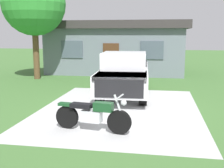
# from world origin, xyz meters

# --- Properties ---
(ground_plane) EXTENTS (80.00, 80.00, 0.00)m
(ground_plane) POSITION_xyz_m (0.00, 0.00, 0.00)
(ground_plane) COLOR #416C33
(driveway_pad) EXTENTS (5.58, 7.41, 0.01)m
(driveway_pad) POSITION_xyz_m (0.00, 0.00, 0.00)
(driveway_pad) COLOR #B8B8B8
(driveway_pad) RESTS_ON ground
(motorcycle) EXTENTS (2.20, 0.72, 1.09)m
(motorcycle) POSITION_xyz_m (-0.39, -2.40, 0.47)
(motorcycle) COLOR black
(motorcycle) RESTS_ON ground
(pickup_truck) EXTENTS (2.29, 5.72, 1.90)m
(pickup_truck) POSITION_xyz_m (-0.14, 2.58, 0.95)
(pickup_truck) COLOR black
(pickup_truck) RESTS_ON ground
(shade_tree) EXTENTS (3.67, 3.67, 6.22)m
(shade_tree) POSITION_xyz_m (-5.91, 6.15, 4.36)
(shade_tree) COLOR brown
(shade_tree) RESTS_ON ground
(neighbor_house) EXTENTS (9.60, 5.60, 3.50)m
(neighbor_house) POSITION_xyz_m (-1.65, 10.17, 1.79)
(neighbor_house) COLOR slate
(neighbor_house) RESTS_ON ground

